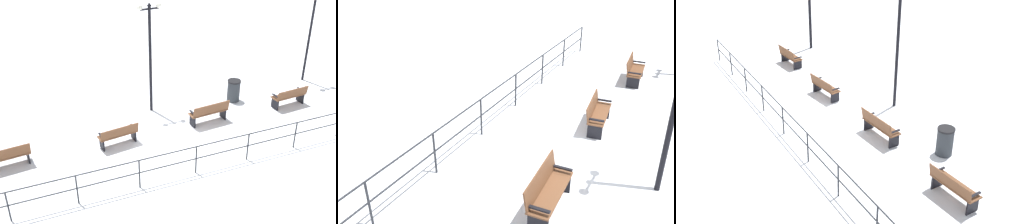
{
  "view_description": "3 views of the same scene",
  "coord_description": "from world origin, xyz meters",
  "views": [
    {
      "loc": [
        -13.09,
        5.34,
        8.97
      ],
      "look_at": [
        -0.83,
        0.24,
        1.42
      ],
      "focal_mm": 46.7,
      "sensor_mm": 36.0,
      "label": 1
    },
    {
      "loc": [
        2.35,
        -7.73,
        5.47
      ],
      "look_at": [
        -1.52,
        -0.71,
        1.29
      ],
      "focal_mm": 42.27,
      "sensor_mm": 36.0,
      "label": 2
    },
    {
      "loc": [
        -7.61,
        -13.01,
        8.27
      ],
      "look_at": [
        -1.26,
        -1.78,
        1.32
      ],
      "focal_mm": 49.06,
      "sensor_mm": 36.0,
      "label": 3
    }
  ],
  "objects": [
    {
      "name": "ground_plane",
      "position": [
        0.0,
        0.0,
        0.0
      ],
      "size": [
        80.0,
        80.0,
        0.0
      ],
      "primitive_type": "plane",
      "color": "white",
      "rests_on": "ground"
    },
    {
      "name": "bench_fourth",
      "position": [
        0.05,
        5.65,
        0.44
      ],
      "size": [
        0.65,
        1.43,
        0.87
      ],
      "rotation": [
        0.0,
        0.0,
        0.09
      ],
      "color": "brown",
      "rests_on": "ground"
    },
    {
      "name": "waterfront_railing",
      "position": [
        -2.66,
        0.0,
        0.72
      ],
      "size": [
        0.05,
        15.81,
        1.07
      ],
      "color": "#26282D",
      "rests_on": "ground"
    },
    {
      "name": "bench_second",
      "position": [
        0.06,
        -1.89,
        0.49
      ],
      "size": [
        0.62,
        1.64,
        0.92
      ],
      "rotation": [
        0.0,
        0.0,
        0.07
      ],
      "color": "brown",
      "rests_on": "ground"
    },
    {
      "name": "bench_third",
      "position": [
        -0.09,
        1.88,
        0.45
      ],
      "size": [
        0.66,
        1.51,
        0.84
      ],
      "rotation": [
        0.0,
        0.0,
        0.12
      ],
      "color": "brown",
      "rests_on": "ground"
    }
  ]
}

